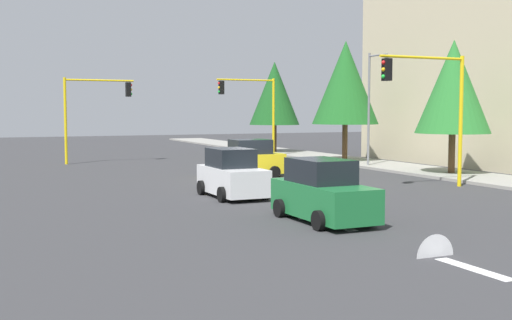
{
  "coord_description": "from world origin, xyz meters",
  "views": [
    {
      "loc": [
        29.05,
        -13.06,
        3.51
      ],
      "look_at": [
        1.88,
        -0.99,
        1.2
      ],
      "focal_mm": 44.84,
      "sensor_mm": 36.0,
      "label": 1
    }
  ],
  "objects_px": {
    "traffic_signal_far_right": "(93,103)",
    "traffic_signal_near_left": "(431,94)",
    "tree_roadside_far": "(274,93)",
    "traffic_signal_far_left": "(252,102)",
    "car_green": "(323,193)",
    "tree_roadside_mid": "(345,83)",
    "street_lamp_curbside": "(373,97)",
    "tree_roadside_near": "(453,87)",
    "car_yellow": "(248,160)",
    "car_white": "(232,175)"
  },
  "relations": [
    {
      "from": "traffic_signal_far_right",
      "to": "traffic_signal_near_left",
      "type": "xyz_separation_m",
      "value": [
        20.0,
        11.44,
        0.23
      ]
    },
    {
      "from": "traffic_signal_far_right",
      "to": "tree_roadside_far",
      "type": "distance_m",
      "value": 15.74
    },
    {
      "from": "traffic_signal_far_right",
      "to": "traffic_signal_far_left",
      "type": "relative_size",
      "value": 0.96
    },
    {
      "from": "traffic_signal_far_right",
      "to": "car_green",
      "type": "distance_m",
      "value": 25.9
    },
    {
      "from": "tree_roadside_far",
      "to": "car_green",
      "type": "height_order",
      "value": "tree_roadside_far"
    },
    {
      "from": "tree_roadside_mid",
      "to": "tree_roadside_far",
      "type": "bearing_deg",
      "value": -177.14
    },
    {
      "from": "street_lamp_curbside",
      "to": "traffic_signal_far_right",
      "type": "bearing_deg",
      "value": -124.9
    },
    {
      "from": "traffic_signal_far_right",
      "to": "traffic_signal_far_left",
      "type": "distance_m",
      "value": 11.42
    },
    {
      "from": "traffic_signal_far_left",
      "to": "car_green",
      "type": "relative_size",
      "value": 1.4
    },
    {
      "from": "tree_roadside_near",
      "to": "car_green",
      "type": "xyz_separation_m",
      "value": [
        9.57,
        -13.48,
        -3.87
      ]
    },
    {
      "from": "traffic_signal_near_left",
      "to": "car_green",
      "type": "xyz_separation_m",
      "value": [
        5.57,
        -8.73,
        -3.33
      ]
    },
    {
      "from": "tree_roadside_mid",
      "to": "car_yellow",
      "type": "xyz_separation_m",
      "value": [
        6.0,
        -9.74,
        -4.48
      ]
    },
    {
      "from": "traffic_signal_near_left",
      "to": "tree_roadside_near",
      "type": "bearing_deg",
      "value": 130.07
    },
    {
      "from": "car_yellow",
      "to": "traffic_signal_far_left",
      "type": "bearing_deg",
      "value": 155.52
    },
    {
      "from": "street_lamp_curbside",
      "to": "tree_roadside_near",
      "type": "relative_size",
      "value": 0.96
    },
    {
      "from": "tree_roadside_far",
      "to": "traffic_signal_far_right",
      "type": "bearing_deg",
      "value": -75.25
    },
    {
      "from": "traffic_signal_near_left",
      "to": "traffic_signal_far_left",
      "type": "bearing_deg",
      "value": -179.95
    },
    {
      "from": "traffic_signal_near_left",
      "to": "tree_roadside_near",
      "type": "distance_m",
      "value": 6.24
    },
    {
      "from": "tree_roadside_far",
      "to": "car_yellow",
      "type": "distance_m",
      "value": 18.9
    },
    {
      "from": "traffic_signal_far_left",
      "to": "traffic_signal_near_left",
      "type": "xyz_separation_m",
      "value": [
        20.0,
        0.02,
        0.08
      ]
    },
    {
      "from": "traffic_signal_far_left",
      "to": "tree_roadside_near",
      "type": "xyz_separation_m",
      "value": [
        16.0,
        4.77,
        0.62
      ]
    },
    {
      "from": "tree_roadside_far",
      "to": "tree_roadside_near",
      "type": "bearing_deg",
      "value": 2.86
    },
    {
      "from": "street_lamp_curbside",
      "to": "tree_roadside_far",
      "type": "bearing_deg",
      "value": 178.81
    },
    {
      "from": "traffic_signal_near_left",
      "to": "tree_roadside_mid",
      "type": "bearing_deg",
      "value": 163.1
    },
    {
      "from": "car_yellow",
      "to": "car_green",
      "type": "bearing_deg",
      "value": -13.45
    },
    {
      "from": "tree_roadside_near",
      "to": "tree_roadside_far",
      "type": "height_order",
      "value": "tree_roadside_far"
    },
    {
      "from": "traffic_signal_far_left",
      "to": "car_green",
      "type": "distance_m",
      "value": 27.21
    },
    {
      "from": "traffic_signal_far_left",
      "to": "tree_roadside_far",
      "type": "xyz_separation_m",
      "value": [
        -4.0,
        3.77,
        0.75
      ]
    },
    {
      "from": "traffic_signal_far_left",
      "to": "tree_roadside_mid",
      "type": "distance_m",
      "value": 7.47
    },
    {
      "from": "tree_roadside_mid",
      "to": "traffic_signal_near_left",
      "type": "bearing_deg",
      "value": -16.9
    },
    {
      "from": "tree_roadside_near",
      "to": "car_yellow",
      "type": "height_order",
      "value": "tree_roadside_near"
    },
    {
      "from": "traffic_signal_far_right",
      "to": "tree_roadside_far",
      "type": "xyz_separation_m",
      "value": [
        -4.0,
        15.19,
        0.89
      ]
    },
    {
      "from": "traffic_signal_near_left",
      "to": "car_white",
      "type": "relative_size",
      "value": 1.54
    },
    {
      "from": "street_lamp_curbside",
      "to": "car_green",
      "type": "distance_m",
      "value": 19.77
    },
    {
      "from": "traffic_signal_far_left",
      "to": "tree_roadside_near",
      "type": "height_order",
      "value": "tree_roadside_near"
    },
    {
      "from": "tree_roadside_mid",
      "to": "tree_roadside_far",
      "type": "height_order",
      "value": "tree_roadside_mid"
    },
    {
      "from": "traffic_signal_near_left",
      "to": "tree_roadside_far",
      "type": "xyz_separation_m",
      "value": [
        -24.0,
        3.75,
        0.67
      ]
    },
    {
      "from": "car_green",
      "to": "car_white",
      "type": "height_order",
      "value": "same"
    },
    {
      "from": "tree_roadside_mid",
      "to": "car_green",
      "type": "height_order",
      "value": "tree_roadside_mid"
    },
    {
      "from": "traffic_signal_near_left",
      "to": "car_green",
      "type": "distance_m",
      "value": 10.88
    },
    {
      "from": "street_lamp_curbside",
      "to": "car_yellow",
      "type": "xyz_separation_m",
      "value": [
        1.61,
        -8.94,
        -3.45
      ]
    },
    {
      "from": "tree_roadside_near",
      "to": "street_lamp_curbside",
      "type": "bearing_deg",
      "value": -166.95
    },
    {
      "from": "traffic_signal_far_right",
      "to": "tree_roadside_mid",
      "type": "xyz_separation_m",
      "value": [
        6.0,
        15.69,
        1.37
      ]
    },
    {
      "from": "car_yellow",
      "to": "tree_roadside_mid",
      "type": "bearing_deg",
      "value": 121.64
    },
    {
      "from": "car_green",
      "to": "car_white",
      "type": "relative_size",
      "value": 1.08
    },
    {
      "from": "street_lamp_curbside",
      "to": "tree_roadside_near",
      "type": "xyz_separation_m",
      "value": [
        5.61,
        1.3,
        0.42
      ]
    },
    {
      "from": "traffic_signal_near_left",
      "to": "tree_roadside_near",
      "type": "xyz_separation_m",
      "value": [
        -4.0,
        4.75,
        0.54
      ]
    },
    {
      "from": "street_lamp_curbside",
      "to": "car_white",
      "type": "height_order",
      "value": "street_lamp_curbside"
    },
    {
      "from": "street_lamp_curbside",
      "to": "tree_roadside_near",
      "type": "bearing_deg",
      "value": 13.05
    },
    {
      "from": "street_lamp_curbside",
      "to": "tree_roadside_mid",
      "type": "distance_m",
      "value": 4.58
    }
  ]
}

